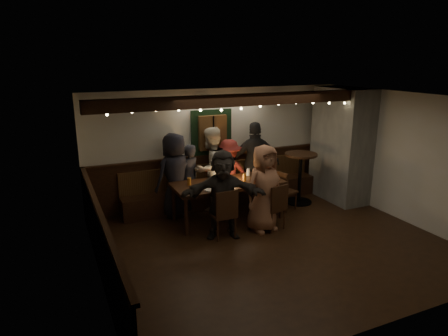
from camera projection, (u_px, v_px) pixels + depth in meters
name	position (u px, v px, depth m)	size (l,w,h in m)	color
room	(284.00, 162.00, 8.56)	(6.02, 5.01, 2.62)	black
dining_table	(228.00, 185.00, 8.11)	(2.24, 0.96, 0.97)	black
chair_near_left	(225.00, 211.00, 7.27)	(0.43, 0.43, 0.95)	black
chair_near_right	(276.00, 205.00, 7.65)	(0.50, 0.50, 0.92)	black
chair_end	(283.00, 188.00, 8.65)	(0.50, 0.50, 0.89)	black
high_top	(300.00, 172.00, 9.06)	(0.73, 0.73, 1.16)	black
person_a	(175.00, 175.00, 8.30)	(0.86, 0.56, 1.77)	black
person_b	(189.00, 179.00, 8.50)	(0.55, 0.36, 1.50)	#292831
person_c	(211.00, 169.00, 8.67)	(0.88, 0.69, 1.82)	beige
person_d	(229.00, 173.00, 8.86)	(0.98, 0.57, 1.52)	maroon
person_e	(255.00, 163.00, 9.00)	(1.10, 0.46, 1.88)	black
person_f	(223.00, 195.00, 7.28)	(1.54, 0.49, 1.66)	#28231F
person_g	(264.00, 188.00, 7.56)	(0.83, 0.54, 1.70)	#9F6446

